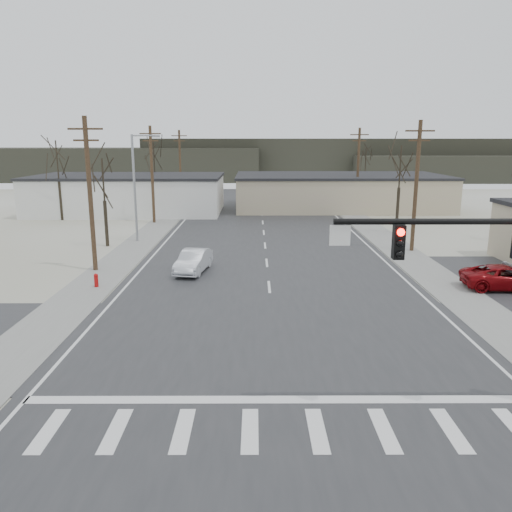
{
  "coord_description": "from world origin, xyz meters",
  "views": [
    {
      "loc": [
        -0.86,
        -20.3,
        8.44
      ],
      "look_at": [
        -0.79,
        5.04,
        2.6
      ],
      "focal_mm": 35.0,
      "sensor_mm": 36.0,
      "label": 1
    }
  ],
  "objects_px": {
    "fire_hydrant": "(96,280)",
    "car_far_a": "(286,205)",
    "car_far_b": "(253,197)",
    "car_parked_red": "(506,278)",
    "sedan_crossing": "(194,261)"
  },
  "relations": [
    {
      "from": "fire_hydrant",
      "to": "car_far_a",
      "type": "xyz_separation_m",
      "value": [
        13.17,
        32.76,
        0.31
      ]
    },
    {
      "from": "car_far_a",
      "to": "car_far_b",
      "type": "height_order",
      "value": "car_far_b"
    },
    {
      "from": "car_far_a",
      "to": "car_parked_red",
      "type": "bearing_deg",
      "value": 105.56
    },
    {
      "from": "car_far_b",
      "to": "car_parked_red",
      "type": "xyz_separation_m",
      "value": [
        14.82,
        -42.42,
        -0.1
      ]
    },
    {
      "from": "fire_hydrant",
      "to": "car_far_b",
      "type": "xyz_separation_m",
      "value": [
        9.13,
        41.99,
        0.37
      ]
    },
    {
      "from": "fire_hydrant",
      "to": "car_far_a",
      "type": "bearing_deg",
      "value": 68.09
    },
    {
      "from": "car_parked_red",
      "to": "sedan_crossing",
      "type": "bearing_deg",
      "value": 81.83
    },
    {
      "from": "fire_hydrant",
      "to": "car_far_a",
      "type": "relative_size",
      "value": 0.18
    },
    {
      "from": "sedan_crossing",
      "to": "car_far_a",
      "type": "relative_size",
      "value": 0.9
    },
    {
      "from": "car_far_b",
      "to": "fire_hydrant",
      "type": "bearing_deg",
      "value": -112.58
    },
    {
      "from": "fire_hydrant",
      "to": "sedan_crossing",
      "type": "bearing_deg",
      "value": 33.32
    },
    {
      "from": "car_far_a",
      "to": "fire_hydrant",
      "type": "bearing_deg",
      "value": 65.67
    },
    {
      "from": "fire_hydrant",
      "to": "car_far_b",
      "type": "bearing_deg",
      "value": 77.74
    },
    {
      "from": "sedan_crossing",
      "to": "car_parked_red",
      "type": "bearing_deg",
      "value": -2.42
    },
    {
      "from": "car_far_a",
      "to": "car_parked_red",
      "type": "height_order",
      "value": "car_far_a"
    }
  ]
}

